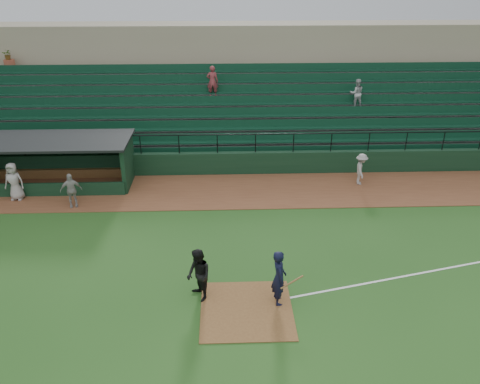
{
  "coord_description": "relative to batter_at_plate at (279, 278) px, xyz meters",
  "views": [
    {
      "loc": [
        -0.66,
        -13.38,
        10.32
      ],
      "look_at": [
        0.0,
        5.0,
        1.4
      ],
      "focal_mm": 35.8,
      "sensor_mm": 36.0,
      "label": 1
    }
  ],
  "objects": [
    {
      "name": "dugout_player_a",
      "position": [
        -8.76,
        7.21,
        -0.15
      ],
      "size": [
        1.04,
        0.67,
        1.64
      ],
      "primitive_type": "imported",
      "rotation": [
        0.0,
        0.0,
        0.3
      ],
      "color": "#ABA6A0",
      "rests_on": "warning_track"
    },
    {
      "name": "dugout_player_b",
      "position": [
        -11.64,
        8.07,
        -0.04
      ],
      "size": [
        0.94,
        0.65,
        1.85
      ],
      "primitive_type": "imported",
      "rotation": [
        0.0,
        0.0,
        -0.07
      ],
      "color": "#ABA5A0",
      "rests_on": "warning_track"
    },
    {
      "name": "stadium_structure",
      "position": [
        -1.08,
        17.08,
        1.31
      ],
      "size": [
        38.0,
        13.08,
        6.4
      ],
      "color": "black",
      "rests_on": "ground"
    },
    {
      "name": "batter_at_plate",
      "position": [
        0.0,
        0.0,
        0.0
      ],
      "size": [
        1.06,
        0.76,
        1.99
      ],
      "color": "black",
      "rests_on": "ground"
    },
    {
      "name": "runner",
      "position": [
        5.17,
        9.21,
        -0.16
      ],
      "size": [
        0.76,
        1.13,
        1.62
      ],
      "primitive_type": "imported",
      "rotation": [
        0.0,
        0.0,
        1.41
      ],
      "color": "#A7A19C",
      "rests_on": "warning_track"
    },
    {
      "name": "umpire",
      "position": [
        -2.64,
        0.3,
        -0.05
      ],
      "size": [
        1.06,
        1.14,
        1.88
      ],
      "primitive_type": "imported",
      "rotation": [
        0.0,
        0.0,
        -1.09
      ],
      "color": "black",
      "rests_on": "ground"
    },
    {
      "name": "dugout",
      "position": [
        -10.83,
        10.18,
        0.34
      ],
      "size": [
        8.9,
        3.2,
        2.42
      ],
      "color": "black",
      "rests_on": "ground"
    },
    {
      "name": "home_plate_dirt",
      "position": [
        -1.08,
        -0.38,
        -0.98
      ],
      "size": [
        3.0,
        3.0,
        0.03
      ],
      "primitive_type": "cube",
      "color": "brown",
      "rests_on": "ground"
    },
    {
      "name": "warning_track",
      "position": [
        -1.08,
        8.62,
        -0.98
      ],
      "size": [
        40.0,
        4.0,
        0.03
      ],
      "primitive_type": "cube",
      "color": "brown",
      "rests_on": "ground"
    },
    {
      "name": "foul_line",
      "position": [
        6.92,
        1.82,
        -0.99
      ],
      "size": [
        17.49,
        4.44,
        0.01
      ],
      "primitive_type": "cube",
      "rotation": [
        0.0,
        0.0,
        0.24
      ],
      "color": "white",
      "rests_on": "ground"
    },
    {
      "name": "ground",
      "position": [
        -1.08,
        0.62,
        -1.0
      ],
      "size": [
        90.0,
        90.0,
        0.0
      ],
      "primitive_type": "plane",
      "color": "#224E19",
      "rests_on": "ground"
    }
  ]
}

